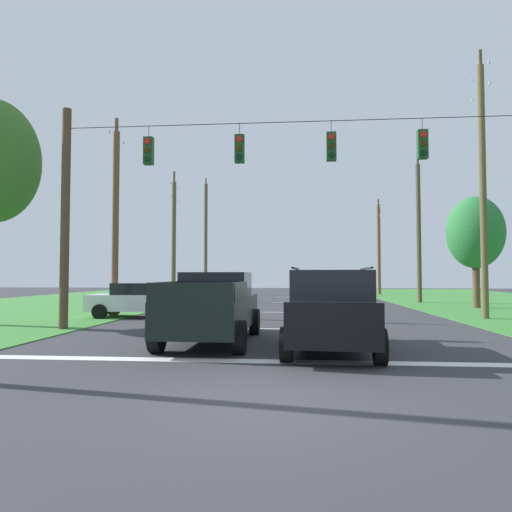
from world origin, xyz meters
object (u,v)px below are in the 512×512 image
at_px(distant_car_crossing_white, 139,300).
at_px(utility_pole_distant_right, 174,238).
at_px(utility_pole_far_right, 419,229).
at_px(tree_roadside_left, 475,233).
at_px(utility_pole_far_left, 116,220).
at_px(pickup_truck, 213,307).
at_px(utility_pole_distant_left, 206,237).
at_px(overhead_signal_span, 288,203).
at_px(utility_pole_near_left, 379,247).
at_px(utility_pole_mid_right, 483,183).
at_px(suv_black, 331,308).

bearing_deg(distant_car_crossing_white, utility_pole_distant_right, 98.24).
bearing_deg(utility_pole_far_right, utility_pole_distant_right, 179.36).
relative_size(utility_pole_far_right, tree_roadside_left, 1.59).
bearing_deg(utility_pole_distant_right, utility_pole_far_left, -88.06).
bearing_deg(utility_pole_distant_right, pickup_truck, -71.70).
bearing_deg(pickup_truck, utility_pole_distant_left, 101.65).
height_order(utility_pole_far_right, tree_roadside_left, utility_pole_far_right).
distance_m(overhead_signal_span, utility_pole_near_left, 30.94).
bearing_deg(utility_pole_distant_right, utility_pole_far_right, -0.64).
bearing_deg(utility_pole_far_left, overhead_signal_span, -33.21).
xyz_separation_m(overhead_signal_span, utility_pole_mid_right, (8.29, 5.10, 1.55)).
distance_m(utility_pole_distant_right, tree_roadside_left, 19.58).
height_order(pickup_truck, tree_roadside_left, tree_roadside_left).
relative_size(overhead_signal_span, utility_pole_distant_left, 1.38).
relative_size(utility_pole_far_right, utility_pole_near_left, 1.09).
relative_size(pickup_truck, utility_pole_far_left, 0.59).
distance_m(utility_pole_far_right, utility_pole_near_left, 13.13).
bearing_deg(utility_pole_mid_right, utility_pole_far_left, 179.42).
bearing_deg(utility_pole_mid_right, utility_pole_distant_right, 144.88).
bearing_deg(distant_car_crossing_white, utility_pole_distant_left, 94.40).
bearing_deg(pickup_truck, utility_pole_far_left, 127.88).
distance_m(utility_pole_far_right, utility_pole_distant_left, 21.18).
relative_size(pickup_truck, suv_black, 1.11).
distance_m(pickup_truck, utility_pole_far_right, 22.26).
bearing_deg(utility_pole_distant_left, suv_black, -73.58).
relative_size(distant_car_crossing_white, utility_pole_far_right, 0.44).
bearing_deg(distant_car_crossing_white, utility_pole_far_right, 38.25).
distance_m(suv_black, tree_roadside_left, 18.33).
xyz_separation_m(utility_pole_far_right, utility_pole_distant_right, (-17.06, 0.19, -0.43)).
height_order(utility_pole_distant_right, utility_pole_distant_left, utility_pole_distant_left).
distance_m(utility_pole_mid_right, utility_pole_distant_left, 29.28).
bearing_deg(utility_pole_near_left, utility_pole_mid_right, -90.01).
distance_m(utility_pole_mid_right, utility_pole_distant_right, 20.50).
xyz_separation_m(overhead_signal_span, pickup_truck, (-2.05, -2.44, -3.31)).
distance_m(distant_car_crossing_white, utility_pole_distant_right, 12.93).
bearing_deg(suv_black, overhead_signal_span, 106.64).
bearing_deg(utility_pole_far_left, tree_roadside_left, 19.23).
xyz_separation_m(utility_pole_mid_right, utility_pole_distant_right, (-16.73, 11.77, -1.27)).
height_order(pickup_truck, utility_pole_distant_left, utility_pole_distant_left).
bearing_deg(suv_black, utility_pole_mid_right, 50.88).
xyz_separation_m(pickup_truck, utility_pole_distant_left, (-6.49, 31.49, 4.67)).
xyz_separation_m(suv_black, utility_pole_near_left, (7.18, 33.53, 3.49)).
relative_size(utility_pole_near_left, tree_roadside_left, 1.46).
bearing_deg(utility_pole_near_left, utility_pole_far_right, -88.57).
distance_m(utility_pole_distant_right, utility_pole_distant_left, 12.24).
xyz_separation_m(distant_car_crossing_white, utility_pole_distant_right, (-1.77, 12.24, 3.77)).
height_order(utility_pole_far_right, utility_pole_distant_right, utility_pole_far_right).
relative_size(pickup_truck, utility_pole_near_left, 0.59).
bearing_deg(pickup_truck, overhead_signal_span, 49.84).
xyz_separation_m(distant_car_crossing_white, utility_pole_distant_left, (-1.88, 24.43, 4.85)).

